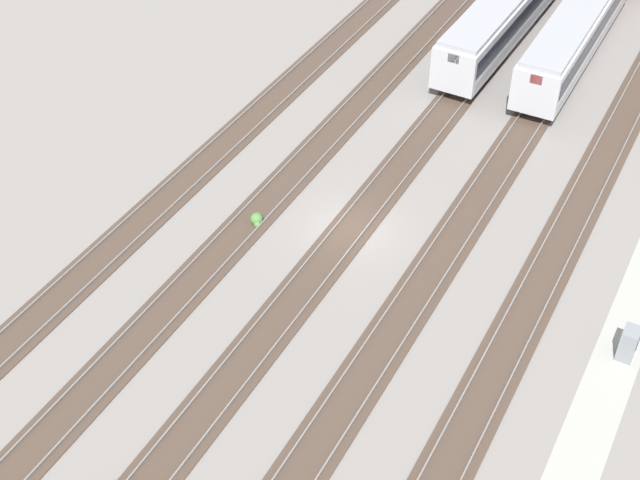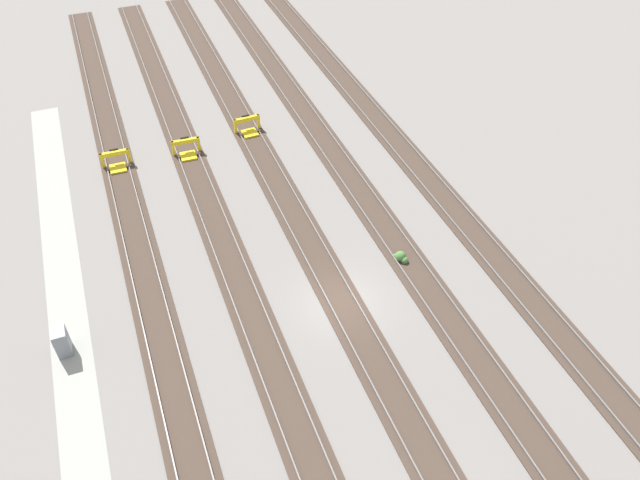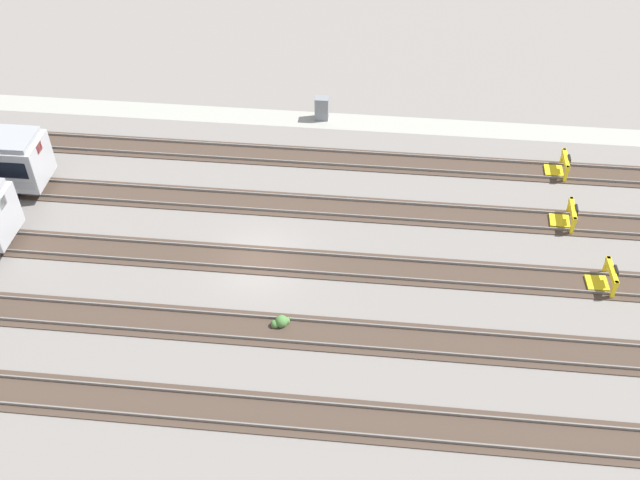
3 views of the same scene
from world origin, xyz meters
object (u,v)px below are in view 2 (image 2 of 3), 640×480
object	(u,v)px
bumper_stop_near_inner_track	(187,149)
bumper_stop_middle_track	(248,126)
electrical_cabinet	(62,342)
weed_clump	(401,257)
bumper_stop_nearest_track	(116,161)

from	to	relation	value
bumper_stop_near_inner_track	bumper_stop_middle_track	size ratio (longest dim) A/B	1.00
electrical_cabinet	weed_clump	world-z (taller)	electrical_cabinet
bumper_stop_nearest_track	bumper_stop_near_inner_track	world-z (taller)	same
bumper_stop_near_inner_track	bumper_stop_middle_track	xyz separation A→B (m)	(-1.27, 4.86, 0.00)
electrical_cabinet	bumper_stop_near_inner_track	bearing A→B (deg)	147.58
bumper_stop_middle_track	weed_clump	world-z (taller)	bumper_stop_middle_track
bumper_stop_nearest_track	bumper_stop_near_inner_track	bearing A→B (deg)	86.59
bumper_stop_nearest_track	bumper_stop_middle_track	size ratio (longest dim) A/B	1.00
bumper_stop_middle_track	bumper_stop_near_inner_track	bearing A→B (deg)	-75.38
electrical_cabinet	weed_clump	bearing A→B (deg)	89.53
bumper_stop_near_inner_track	bumper_stop_nearest_track	bearing A→B (deg)	-93.41
weed_clump	bumper_stop_near_inner_track	bearing A→B (deg)	-148.23
bumper_stop_middle_track	weed_clump	distance (m)	16.91
bumper_stop_near_inner_track	weed_clump	distance (m)	17.70
bumper_stop_middle_track	electrical_cabinet	xyz separation A→B (m)	(16.16, -14.32, 0.29)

